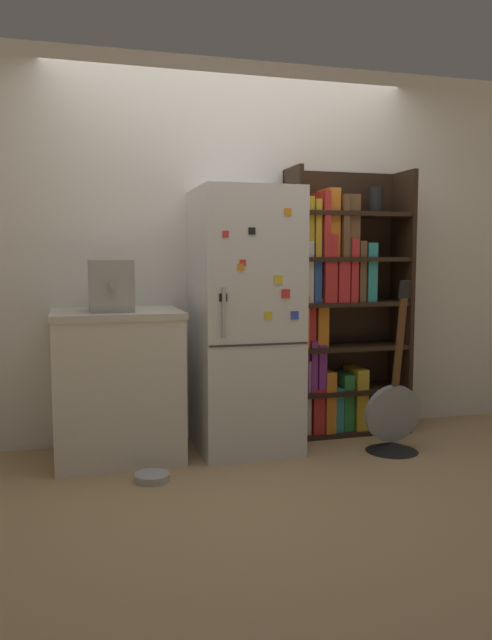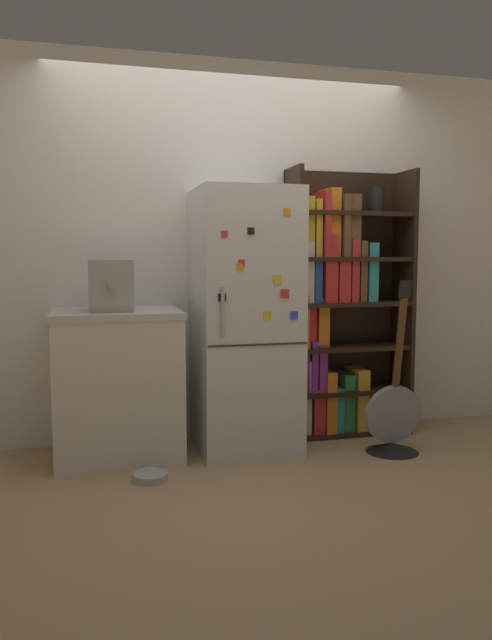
% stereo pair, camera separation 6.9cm
% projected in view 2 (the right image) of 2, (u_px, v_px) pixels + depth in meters
% --- Properties ---
extents(ground_plane, '(16.00, 16.00, 0.00)m').
position_uv_depth(ground_plane, '(250.00, 452.00, 4.04)').
color(ground_plane, tan).
extents(wall_back, '(8.00, 0.05, 2.60)m').
position_uv_depth(wall_back, '(232.00, 251.00, 4.36)').
color(wall_back, white).
rests_on(wall_back, ground_plane).
extents(refrigerator, '(0.64, 0.67, 1.70)m').
position_uv_depth(refrigerator, '(245.00, 320.00, 4.07)').
color(refrigerator, silver).
rests_on(refrigerator, ground_plane).
extents(bookshelf, '(0.87, 0.34, 1.87)m').
position_uv_depth(bookshelf, '(335.00, 309.00, 4.42)').
color(bookshelf, black).
rests_on(bookshelf, ground_plane).
extents(kitchen_counter, '(0.79, 0.63, 0.93)m').
position_uv_depth(kitchen_counter, '(118.00, 384.00, 3.92)').
color(kitchen_counter, silver).
rests_on(kitchen_counter, ground_plane).
extents(espresso_machine, '(0.26, 0.35, 0.31)m').
position_uv_depth(espresso_machine, '(110.00, 286.00, 3.79)').
color(espresso_machine, '#A5A39E').
rests_on(espresso_machine, kitchen_counter).
extents(guitar, '(0.38, 0.34, 1.12)m').
position_uv_depth(guitar, '(393.00, 427.00, 4.03)').
color(guitar, black).
rests_on(guitar, ground_plane).
extents(pet_bowl, '(0.20, 0.20, 0.04)m').
position_uv_depth(pet_bowl, '(150.00, 476.00, 3.53)').
color(pet_bowl, '#B7B7BC').
rests_on(pet_bowl, ground_plane).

